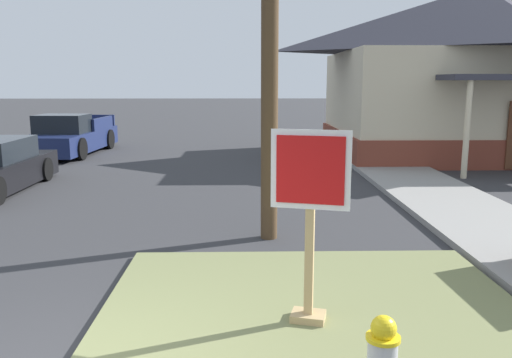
{
  "coord_description": "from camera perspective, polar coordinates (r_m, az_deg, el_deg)",
  "views": [
    {
      "loc": [
        1.65,
        -3.86,
        2.6
      ],
      "look_at": [
        1.83,
        3.92,
        1.15
      ],
      "focal_mm": 36.41,
      "sensor_mm": 36.0,
      "label": 1
    }
  ],
  "objects": [
    {
      "name": "sidewalk_strip",
      "position": [
        10.9,
        22.61,
        -3.71
      ],
      "size": [
        2.2,
        17.82,
        0.12
      ],
      "primitive_type": "cube",
      "color": "gray",
      "rests_on": "ground"
    },
    {
      "name": "corner_house",
      "position": [
        20.24,
        23.09,
        10.92
      ],
      "size": [
        10.25,
        8.35,
        5.85
      ],
      "color": "brown",
      "rests_on": "ground"
    },
    {
      "name": "stop_sign",
      "position": [
        5.43,
        5.91,
        -5.4
      ],
      "size": [
        0.79,
        0.36,
        2.06
      ],
      "color": "tan",
      "rests_on": "grass_corner_patch"
    },
    {
      "name": "manhole_cover",
      "position": [
        6.98,
        -11.1,
        -11.43
      ],
      "size": [
        0.7,
        0.7,
        0.02
      ],
      "primitive_type": "cylinder",
      "color": "black",
      "rests_on": "ground"
    },
    {
      "name": "grass_corner_patch",
      "position": [
        5.84,
        6.83,
        -15.5
      ],
      "size": [
        4.82,
        4.61,
        0.08
      ],
      "primitive_type": "cube",
      "color": "olive",
      "rests_on": "ground"
    },
    {
      "name": "pickup_truck_navy",
      "position": [
        20.11,
        -19.73,
        4.33
      ],
      "size": [
        2.25,
        5.17,
        1.48
      ],
      "color": "#19234C",
      "rests_on": "ground"
    }
  ]
}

